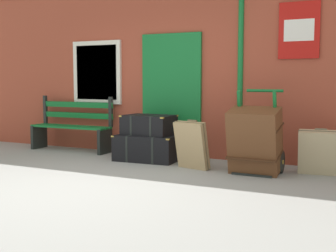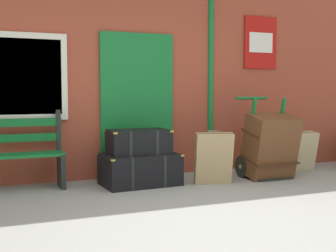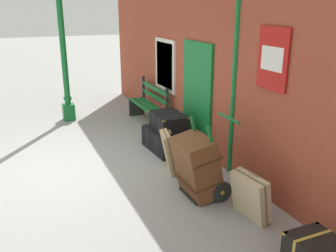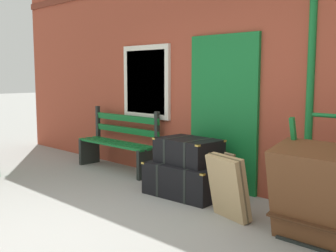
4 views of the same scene
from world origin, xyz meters
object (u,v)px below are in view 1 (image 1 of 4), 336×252
platform_bench (72,127)px  suitcase_caramel (192,145)px  steamer_trunk_middle (149,125)px  steamer_trunk_base (148,148)px  porters_trolley (258,153)px  suitcase_charcoal (320,152)px  large_brown_trunk (255,141)px

platform_bench → suitcase_caramel: (2.69, -0.66, -0.09)m
steamer_trunk_middle → platform_bench: bearing=171.8°
steamer_trunk_base → suitcase_caramel: 1.00m
porters_trolley → suitcase_charcoal: 0.84m
platform_bench → steamer_trunk_base: size_ratio=1.53×
large_brown_trunk → suitcase_charcoal: (0.82, 0.38, -0.16)m
platform_bench → porters_trolley: 3.66m
steamer_trunk_middle → large_brown_trunk: 1.90m
suitcase_charcoal → steamer_trunk_middle: bearing=-179.7°
platform_bench → large_brown_trunk: size_ratio=1.68×
platform_bench → steamer_trunk_base: bearing=-9.7°
large_brown_trunk → suitcase_charcoal: large_brown_trunk is taller
suitcase_caramel → porters_trolley: bearing=13.2°
steamer_trunk_middle → suitcase_charcoal: 2.70m
platform_bench → steamer_trunk_middle: platform_bench is taller
platform_bench → porters_trolley: size_ratio=1.36×
steamer_trunk_base → steamer_trunk_middle: size_ratio=1.27×
steamer_trunk_base → suitcase_charcoal: (2.68, 0.06, 0.10)m
steamer_trunk_middle → large_brown_trunk: size_ratio=0.86×
large_brown_trunk → suitcase_caramel: bearing=-177.5°
suitcase_caramel → suitcase_charcoal: size_ratio=1.13×
steamer_trunk_middle → porters_trolley: size_ratio=0.70×
steamer_trunk_base → suitcase_caramel: size_ratio=1.43×
steamer_trunk_base → suitcase_charcoal: suitcase_charcoal is taller
steamer_trunk_middle → porters_trolley: porters_trolley is taller
platform_bench → steamer_trunk_middle: size_ratio=1.94×
platform_bench → porters_trolley: (3.63, -0.44, -0.18)m
platform_bench → porters_trolley: porters_trolley is taller
steamer_trunk_middle → suitcase_charcoal: (2.69, 0.01, -0.27)m
platform_bench → steamer_trunk_base: (1.76, -0.30, -0.23)m
steamer_trunk_base → suitcase_caramel: bearing=-20.9°
large_brown_trunk → suitcase_charcoal: size_ratio=1.47×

